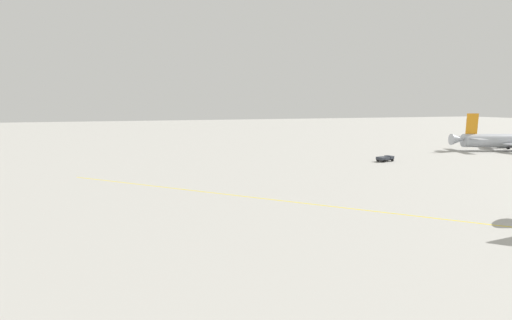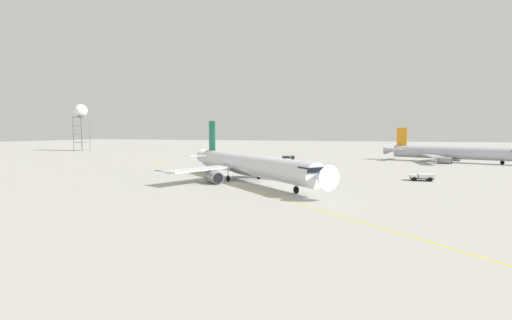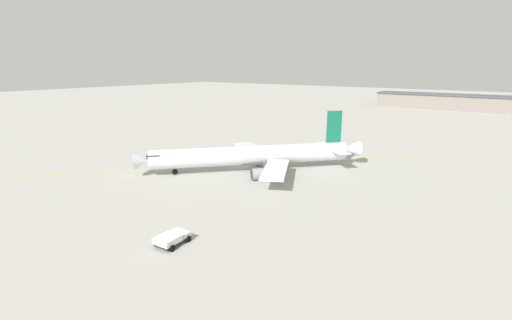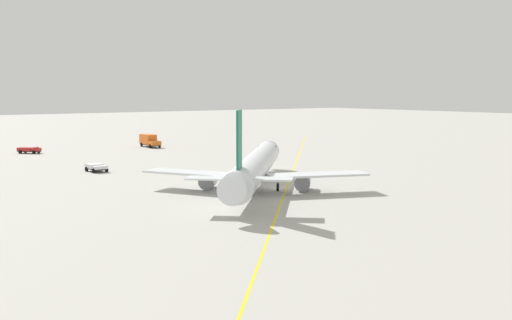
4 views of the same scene
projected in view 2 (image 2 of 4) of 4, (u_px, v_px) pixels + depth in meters
ground_plane at (242, 183)px, 66.46m from camera, size 600.00×600.00×0.00m
airliner_main at (247, 165)px, 68.65m from camera, size 33.82×36.21×11.69m
airliner_secondary at (450, 153)px, 111.27m from camera, size 29.72×38.71×10.65m
pushback_tug_truck at (422, 176)px, 69.53m from camera, size 2.93×4.23×1.30m
baggage_truck_truck at (289, 157)px, 123.09m from camera, size 2.82×4.43×1.22m
radar_tower at (81, 113)px, 176.54m from camera, size 6.08×6.08×22.39m
taxiway_centreline at (237, 186)px, 62.75m from camera, size 129.39×140.37×0.01m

